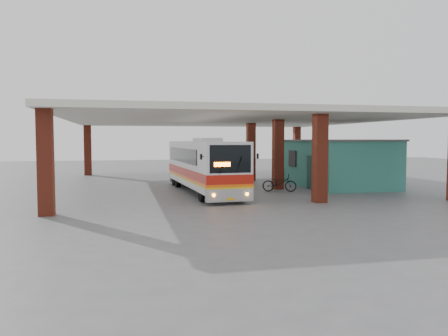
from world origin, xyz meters
The scene contains 8 objects.
ground centered at (0.00, 0.00, 0.00)m, with size 90.00×90.00×0.00m, color #515154.
brick_columns centered at (1.43, 5.00, 2.17)m, with size 20.10×21.60×4.35m.
canopy_roof centered at (0.50, 6.50, 4.50)m, with size 21.00×23.00×0.30m, color beige.
shop_building centered at (7.49, 4.00, 1.56)m, with size 5.20×8.20×3.11m.
coach_bus centered at (-1.86, 2.31, 1.59)m, with size 2.93×11.09×3.20m.
motorcycle centered at (2.60, 1.61, 0.53)m, with size 0.70×2.01×1.05m, color black.
pedestrian centered at (4.18, -0.86, 0.84)m, with size 0.62×0.40×1.69m, color red.
red_chair centered at (4.90, 7.39, 0.41)m, with size 0.54×0.54×0.88m.
Camera 1 is at (-6.37, -22.84, 3.09)m, focal length 35.00 mm.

